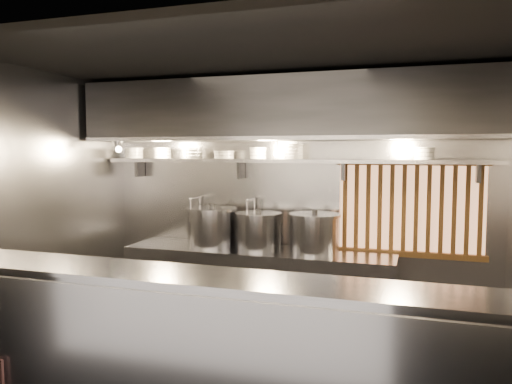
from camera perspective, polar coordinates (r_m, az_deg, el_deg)
The scene contains 23 objects.
floor at distance 4.75m, azimuth -0.60°, elevation -20.10°, with size 4.50×4.50×0.00m, color black.
ceiling at distance 4.38m, azimuth -0.63°, elevation 15.35°, with size 4.50×4.50×0.00m, color black.
wall_back at distance 5.78m, azimuth 4.21°, elevation -1.17°, with size 4.50×4.50×0.00m, color gray.
wall_left at distance 5.50m, azimuth -23.40°, elevation -1.85°, with size 3.00×3.00×0.00m, color gray.
serving_counter at distance 3.70m, azimuth -5.67°, elevation -17.96°, with size 4.50×0.56×1.13m.
cooking_bench at distance 5.69m, azimuth 0.24°, elevation -11.01°, with size 3.00×0.70×0.90m, color #99999E.
bowl_shelf at distance 5.57m, azimuth 3.79°, elevation 3.56°, with size 4.40×0.34×0.04m, color #99999E.
exhaust_hood at distance 5.38m, azimuth 3.22°, elevation 9.33°, with size 4.40×0.81×0.65m.
wood_screen at distance 5.56m, azimuth 17.20°, elevation -1.81°, with size 1.56×0.09×1.04m.
faucet_left at distance 6.05m, azimuth -6.74°, elevation -1.82°, with size 0.04×0.30×0.50m.
faucet_right at distance 5.79m, azimuth -0.45°, elevation -2.08°, with size 0.04×0.30×0.50m.
heat_lamp at distance 5.93m, azimuth -15.55°, elevation 5.28°, with size 0.25×0.35×0.20m.
pendant_bulb at distance 5.48m, azimuth 2.46°, elevation 4.40°, with size 0.09×0.09×0.19m.
stock_pot_left at distance 5.78m, azimuth -5.04°, elevation -3.94°, with size 0.69×0.69×0.48m.
stock_pot_mid at distance 5.57m, azimuth 0.29°, elevation -4.44°, with size 0.65×0.65×0.45m.
stock_pot_right at distance 5.41m, azimuth 6.72°, elevation -4.67°, with size 0.65×0.65×0.46m.
bowl_stack_0 at distance 6.36m, azimuth -13.76°, elevation 4.35°, with size 0.23×0.23×0.13m.
bowl_stack_1 at distance 6.16m, azimuth -10.62°, elevation 4.40°, with size 0.22×0.22×0.13m.
bowl_stack_2 at distance 5.97m, azimuth -7.07°, elevation 4.43°, with size 0.22×0.22×0.13m.
bowl_stack_3 at distance 5.82m, azimuth -3.67°, elevation 4.27°, with size 0.24×0.24×0.09m.
bowl_stack_4 at distance 5.67m, azimuth 0.23°, elevation 4.46°, with size 0.20×0.20×0.13m.
bowl_stack_5 at distance 5.56m, azimuth 4.31°, elevation 4.63°, with size 0.23×0.23×0.17m.
bowl_stack_6 at distance 5.40m, azimuth 18.63°, elevation 4.20°, with size 0.21×0.21×0.13m.
Camera 1 is at (1.40, -4.07, 1.99)m, focal length 35.00 mm.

